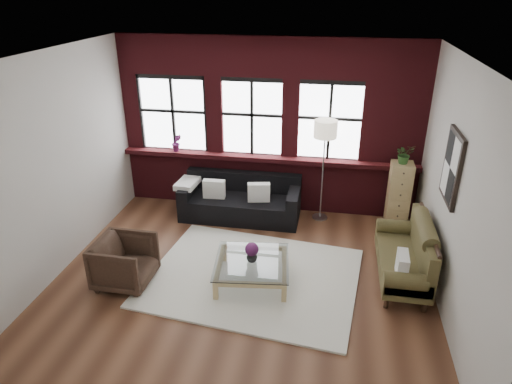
% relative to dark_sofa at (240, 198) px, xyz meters
% --- Properties ---
extents(floor, '(5.50, 5.50, 0.00)m').
position_rel_dark_sofa_xyz_m(floor, '(0.42, -1.90, -0.39)').
color(floor, '#502D1D').
rests_on(floor, ground).
extents(ceiling, '(5.50, 5.50, 0.00)m').
position_rel_dark_sofa_xyz_m(ceiling, '(0.42, -1.90, 2.81)').
color(ceiling, white).
rests_on(ceiling, ground).
extents(wall_back, '(5.50, 0.00, 5.50)m').
position_rel_dark_sofa_xyz_m(wall_back, '(0.42, 0.60, 1.21)').
color(wall_back, '#BAB7AD').
rests_on(wall_back, ground).
extents(wall_front, '(5.50, 0.00, 5.50)m').
position_rel_dark_sofa_xyz_m(wall_front, '(0.42, -4.40, 1.21)').
color(wall_front, '#BAB7AD').
rests_on(wall_front, ground).
extents(wall_left, '(0.00, 5.00, 5.00)m').
position_rel_dark_sofa_xyz_m(wall_left, '(-2.33, -1.90, 1.21)').
color(wall_left, '#BAB7AD').
rests_on(wall_left, ground).
extents(wall_right, '(0.00, 5.00, 5.00)m').
position_rel_dark_sofa_xyz_m(wall_right, '(3.17, -1.90, 1.21)').
color(wall_right, '#BAB7AD').
rests_on(wall_right, ground).
extents(brick_backwall, '(5.50, 0.12, 3.20)m').
position_rel_dark_sofa_xyz_m(brick_backwall, '(0.42, 0.54, 1.21)').
color(brick_backwall, '#501218').
rests_on(brick_backwall, floor).
extents(sill_ledge, '(5.50, 0.30, 0.08)m').
position_rel_dark_sofa_xyz_m(sill_ledge, '(0.42, 0.45, 0.65)').
color(sill_ledge, '#501218').
rests_on(sill_ledge, brick_backwall).
extents(window_left, '(1.38, 0.10, 1.50)m').
position_rel_dark_sofa_xyz_m(window_left, '(-1.38, 0.55, 1.36)').
color(window_left, black).
rests_on(window_left, brick_backwall).
extents(window_mid, '(1.38, 0.10, 1.50)m').
position_rel_dark_sofa_xyz_m(window_mid, '(0.12, 0.55, 1.36)').
color(window_mid, black).
rests_on(window_mid, brick_backwall).
extents(window_right, '(1.38, 0.10, 1.50)m').
position_rel_dark_sofa_xyz_m(window_right, '(1.52, 0.55, 1.36)').
color(window_right, black).
rests_on(window_right, brick_backwall).
extents(wall_poster, '(0.05, 0.74, 0.94)m').
position_rel_dark_sofa_xyz_m(wall_poster, '(3.14, -1.60, 1.46)').
color(wall_poster, black).
rests_on(wall_poster, wall_right).
extents(shag_rug, '(3.28, 2.71, 0.03)m').
position_rel_dark_sofa_xyz_m(shag_rug, '(0.58, -1.87, -0.38)').
color(shag_rug, silver).
rests_on(shag_rug, floor).
extents(dark_sofa, '(2.17, 0.88, 0.79)m').
position_rel_dark_sofa_xyz_m(dark_sofa, '(0.00, 0.00, 0.00)').
color(dark_sofa, black).
rests_on(dark_sofa, floor).
extents(pillow_a, '(0.41, 0.16, 0.34)m').
position_rel_dark_sofa_xyz_m(pillow_a, '(-0.47, -0.10, 0.19)').
color(pillow_a, white).
rests_on(pillow_a, dark_sofa).
extents(pillow_b, '(0.42, 0.22, 0.34)m').
position_rel_dark_sofa_xyz_m(pillow_b, '(0.36, -0.10, 0.19)').
color(pillow_b, white).
rests_on(pillow_b, dark_sofa).
extents(vintage_settee, '(0.75, 1.68, 0.90)m').
position_rel_dark_sofa_xyz_m(vintage_settee, '(2.72, -1.50, 0.06)').
color(vintage_settee, '#4A4222').
rests_on(vintage_settee, floor).
extents(pillow_settee, '(0.16, 0.39, 0.34)m').
position_rel_dark_sofa_xyz_m(pillow_settee, '(2.64, -2.01, 0.17)').
color(pillow_settee, white).
rests_on(pillow_settee, vintage_settee).
extents(armchair, '(0.80, 0.78, 0.72)m').
position_rel_dark_sofa_xyz_m(armchair, '(-1.21, -2.31, -0.03)').
color(armchair, '#302118').
rests_on(armchair, floor).
extents(coffee_table, '(1.18, 1.18, 0.36)m').
position_rel_dark_sofa_xyz_m(coffee_table, '(0.58, -1.95, -0.22)').
color(coffee_table, tan).
rests_on(coffee_table, shag_rug).
extents(vase, '(0.17, 0.17, 0.17)m').
position_rel_dark_sofa_xyz_m(vase, '(0.58, -1.95, 0.04)').
color(vase, '#B2B2B2').
rests_on(vase, coffee_table).
extents(flowers, '(0.20, 0.20, 0.20)m').
position_rel_dark_sofa_xyz_m(flowers, '(0.58, -1.95, 0.16)').
color(flowers, '#5C1F55').
rests_on(flowers, vase).
extents(drawer_chest, '(0.37, 0.37, 1.21)m').
position_rel_dark_sofa_xyz_m(drawer_chest, '(2.81, 0.15, 0.21)').
color(drawer_chest, tan).
rests_on(drawer_chest, floor).
extents(potted_plant_top, '(0.38, 0.36, 0.34)m').
position_rel_dark_sofa_xyz_m(potted_plant_top, '(2.81, 0.15, 0.99)').
color(potted_plant_top, '#2D5923').
rests_on(potted_plant_top, drawer_chest).
extents(floor_lamp, '(0.40, 0.40, 2.02)m').
position_rel_dark_sofa_xyz_m(floor_lamp, '(1.47, 0.22, 0.62)').
color(floor_lamp, '#A5A5A8').
rests_on(floor_lamp, floor).
extents(sill_plant, '(0.23, 0.20, 0.34)m').
position_rel_dark_sofa_xyz_m(sill_plant, '(-1.31, 0.42, 0.86)').
color(sill_plant, '#5C1F55').
rests_on(sill_plant, sill_ledge).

